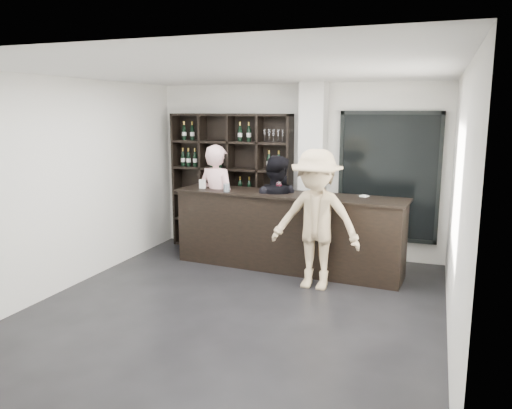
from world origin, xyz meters
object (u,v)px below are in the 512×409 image
at_px(wine_shelf, 231,182).
at_px(customer, 316,220).
at_px(tasting_counter, 287,231).
at_px(taster_pink, 217,203).
at_px(taster_black, 275,211).

bearing_deg(wine_shelf, customer, -38.57).
bearing_deg(customer, tasting_counter, 135.83).
relative_size(wine_shelf, tasting_counter, 0.66).
bearing_deg(tasting_counter, taster_pink, 178.66).
height_order(wine_shelf, customer, wine_shelf).
bearing_deg(taster_black, wine_shelf, -35.50).
height_order(wine_shelf, taster_black, wine_shelf).
distance_m(taster_pink, taster_black, 1.00).
relative_size(tasting_counter, taster_pink, 1.90).
height_order(taster_pink, taster_black, taster_pink).
bearing_deg(wine_shelf, tasting_counter, -32.97).
bearing_deg(taster_pink, customer, 170.30).
distance_m(tasting_counter, taster_pink, 1.30).
distance_m(wine_shelf, tasting_counter, 1.65).
distance_m(taster_black, customer, 1.17).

